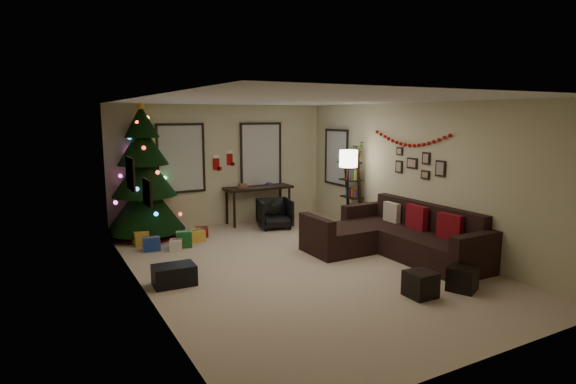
# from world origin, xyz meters

# --- Properties ---
(floor) EXTENTS (7.00, 7.00, 0.00)m
(floor) POSITION_xyz_m (0.00, 0.00, 0.00)
(floor) COLOR beige
(floor) RESTS_ON ground
(ceiling) EXTENTS (7.00, 7.00, 0.00)m
(ceiling) POSITION_xyz_m (0.00, 0.00, 2.70)
(ceiling) COLOR white
(ceiling) RESTS_ON floor
(wall_back) EXTENTS (5.00, 0.00, 5.00)m
(wall_back) POSITION_xyz_m (0.00, 3.50, 1.35)
(wall_back) COLOR beige
(wall_back) RESTS_ON floor
(wall_front) EXTENTS (5.00, 0.00, 5.00)m
(wall_front) POSITION_xyz_m (0.00, -3.50, 1.35)
(wall_front) COLOR beige
(wall_front) RESTS_ON floor
(wall_left) EXTENTS (0.00, 7.00, 7.00)m
(wall_left) POSITION_xyz_m (-2.50, 0.00, 1.35)
(wall_left) COLOR beige
(wall_left) RESTS_ON floor
(wall_right) EXTENTS (0.00, 7.00, 7.00)m
(wall_right) POSITION_xyz_m (2.50, 0.00, 1.35)
(wall_right) COLOR beige
(wall_right) RESTS_ON floor
(window_back_left) EXTENTS (1.05, 0.06, 1.50)m
(window_back_left) POSITION_xyz_m (-0.95, 3.47, 1.55)
(window_back_left) COLOR #728CB2
(window_back_left) RESTS_ON wall_back
(window_back_right) EXTENTS (1.05, 0.06, 1.50)m
(window_back_right) POSITION_xyz_m (0.95, 3.47, 1.55)
(window_back_right) COLOR #728CB2
(window_back_right) RESTS_ON wall_back
(window_right_wall) EXTENTS (0.06, 0.90, 1.30)m
(window_right_wall) POSITION_xyz_m (2.47, 2.55, 1.50)
(window_right_wall) COLOR #728CB2
(window_right_wall) RESTS_ON wall_right
(christmas_tree) EXTENTS (1.56, 1.56, 2.90)m
(christmas_tree) POSITION_xyz_m (-1.80, 3.16, 1.20)
(christmas_tree) COLOR black
(christmas_tree) RESTS_ON floor
(presents) EXTENTS (1.50, 1.01, 0.30)m
(presents) POSITION_xyz_m (-1.46, 2.28, 0.12)
(presents) COLOR gold
(presents) RESTS_ON floor
(sofa) EXTENTS (2.04, 2.95, 0.91)m
(sofa) POSITION_xyz_m (1.82, -0.23, 0.30)
(sofa) COLOR black
(sofa) RESTS_ON floor
(pillow_red_a) EXTENTS (0.17, 0.46, 0.44)m
(pillow_red_a) POSITION_xyz_m (2.21, -1.12, 0.64)
(pillow_red_a) COLOR maroon
(pillow_red_a) RESTS_ON sofa
(pillow_red_b) EXTENTS (0.17, 0.48, 0.47)m
(pillow_red_b) POSITION_xyz_m (2.21, -0.36, 0.64)
(pillow_red_b) COLOR maroon
(pillow_red_b) RESTS_ON sofa
(pillow_cream) EXTENTS (0.11, 0.38, 0.37)m
(pillow_cream) POSITION_xyz_m (2.21, 0.31, 0.63)
(pillow_cream) COLOR beige
(pillow_cream) RESTS_ON sofa
(ottoman_near) EXTENTS (0.38, 0.38, 0.35)m
(ottoman_near) POSITION_xyz_m (0.79, -1.93, 0.18)
(ottoman_near) COLOR black
(ottoman_near) RESTS_ON floor
(ottoman_far) EXTENTS (0.49, 0.49, 0.35)m
(ottoman_far) POSITION_xyz_m (1.48, -2.05, 0.17)
(ottoman_far) COLOR black
(ottoman_far) RESTS_ON floor
(desk) EXTENTS (1.57, 0.56, 0.85)m
(desk) POSITION_xyz_m (0.76, 3.22, 0.75)
(desk) COLOR black
(desk) RESTS_ON floor
(desk_chair) EXTENTS (0.75, 0.72, 0.66)m
(desk_chair) POSITION_xyz_m (0.85, 2.57, 0.33)
(desk_chair) COLOR black
(desk_chair) RESTS_ON floor
(bookshelf) EXTENTS (0.30, 0.50, 1.70)m
(bookshelf) POSITION_xyz_m (2.30, 1.69, 0.83)
(bookshelf) COLOR black
(bookshelf) RESTS_ON floor
(potted_plant) EXTENTS (0.51, 0.48, 0.46)m
(potted_plant) POSITION_xyz_m (2.30, 1.57, 1.80)
(potted_plant) COLOR #4C4C4C
(potted_plant) RESTS_ON bookshelf
(floor_lamp) EXTENTS (0.37, 0.37, 1.76)m
(floor_lamp) POSITION_xyz_m (1.95, 1.38, 1.47)
(floor_lamp) COLOR black
(floor_lamp) RESTS_ON floor
(art_map) EXTENTS (0.04, 0.60, 0.50)m
(art_map) POSITION_xyz_m (-2.48, 0.83, 1.60)
(art_map) COLOR black
(art_map) RESTS_ON wall_left
(art_abstract) EXTENTS (0.04, 0.45, 0.35)m
(art_abstract) POSITION_xyz_m (-2.48, -0.28, 1.48)
(art_abstract) COLOR black
(art_abstract) RESTS_ON wall_left
(gallery) EXTENTS (0.03, 1.25, 0.54)m
(gallery) POSITION_xyz_m (2.48, -0.07, 1.57)
(gallery) COLOR black
(gallery) RESTS_ON wall_right
(garland) EXTENTS (0.08, 1.90, 0.30)m
(garland) POSITION_xyz_m (2.45, 0.16, 2.03)
(garland) COLOR #A5140C
(garland) RESTS_ON wall_right
(stocking_left) EXTENTS (0.20, 0.05, 0.36)m
(stocking_left) POSITION_xyz_m (-0.14, 3.48, 1.43)
(stocking_left) COLOR #990F0C
(stocking_left) RESTS_ON wall_back
(stocking_right) EXTENTS (0.20, 0.05, 0.36)m
(stocking_right) POSITION_xyz_m (0.19, 3.51, 1.52)
(stocking_right) COLOR #990F0C
(stocking_right) RESTS_ON wall_back
(storage_bin) EXTENTS (0.62, 0.43, 0.30)m
(storage_bin) POSITION_xyz_m (-2.06, 0.14, 0.15)
(storage_bin) COLOR black
(storage_bin) RESTS_ON floor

